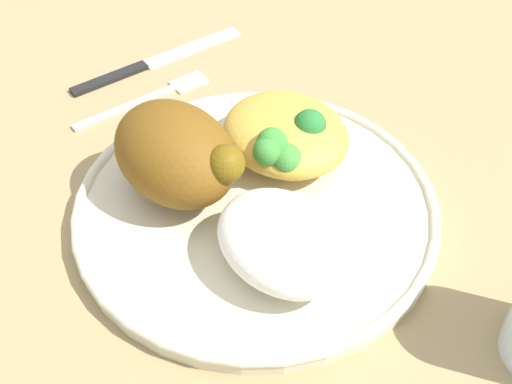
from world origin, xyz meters
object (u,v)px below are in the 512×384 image
object	(u,v)px
mac_cheese_with_broccoli	(286,135)
plate	(256,208)
fork	(149,97)
roasted_chicken	(177,154)
knife	(144,64)
rice_pile	(283,242)

from	to	relation	value
mac_cheese_with_broccoli	plate	bearing A→B (deg)	-64.64
fork	mac_cheese_with_broccoli	bearing A→B (deg)	11.74
roasted_chicken	knife	size ratio (longest dim) A/B	0.60
plate	mac_cheese_with_broccoli	bearing A→B (deg)	115.36
plate	mac_cheese_with_broccoli	size ratio (longest dim) A/B	2.62
plate	roasted_chicken	xyz separation A→B (m)	(-0.05, -0.03, 0.04)
roasted_chicken	rice_pile	xyz separation A→B (m)	(0.11, 0.01, -0.01)
plate	roasted_chicken	size ratio (longest dim) A/B	2.49
roasted_chicken	fork	distance (m)	0.15
plate	fork	bearing A→B (deg)	172.91
rice_pile	plate	bearing A→B (deg)	156.23
plate	fork	xyz separation A→B (m)	(-0.18, 0.02, -0.01)
plate	fork	distance (m)	0.18
plate	rice_pile	bearing A→B (deg)	-23.77
fork	plate	bearing A→B (deg)	-7.09
mac_cheese_with_broccoli	rice_pile	bearing A→B (deg)	-43.65
rice_pile	mac_cheese_with_broccoli	xyz separation A→B (m)	(-0.08, 0.08, -0.00)
rice_pile	fork	distance (m)	0.24
roasted_chicken	rice_pile	distance (m)	0.11
plate	roasted_chicken	distance (m)	0.08
roasted_chicken	mac_cheese_with_broccoli	size ratio (longest dim) A/B	1.05
rice_pile	knife	size ratio (longest dim) A/B	0.55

